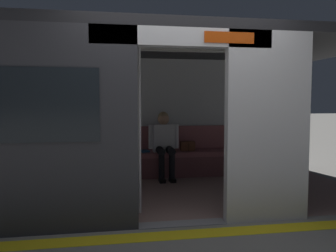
{
  "coord_description": "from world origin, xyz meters",
  "views": [
    {
      "loc": [
        0.78,
        3.68,
        1.39
      ],
      "look_at": [
        -0.06,
        -1.35,
        1.01
      ],
      "focal_mm": 36.44,
      "sensor_mm": 36.0,
      "label": 1
    }
  ],
  "objects_px": {
    "book": "(145,151)",
    "person_seated": "(164,140)",
    "grab_pole_door": "(140,127)",
    "train_car": "(160,91)",
    "handbag": "(188,146)",
    "bench_seat": "(155,158)"
  },
  "relations": [
    {
      "from": "train_car",
      "to": "grab_pole_door",
      "type": "height_order",
      "value": "train_car"
    },
    {
      "from": "book",
      "to": "person_seated",
      "type": "bearing_deg",
      "value": 153.93
    },
    {
      "from": "bench_seat",
      "to": "book",
      "type": "distance_m",
      "value": 0.23
    },
    {
      "from": "handbag",
      "to": "grab_pole_door",
      "type": "bearing_deg",
      "value": 62.16
    },
    {
      "from": "bench_seat",
      "to": "book",
      "type": "bearing_deg",
      "value": -17.98
    },
    {
      "from": "person_seated",
      "to": "grab_pole_door",
      "type": "height_order",
      "value": "grab_pole_door"
    },
    {
      "from": "grab_pole_door",
      "to": "handbag",
      "type": "bearing_deg",
      "value": -117.84
    },
    {
      "from": "person_seated",
      "to": "book",
      "type": "relative_size",
      "value": 5.41
    },
    {
      "from": "book",
      "to": "grab_pole_door",
      "type": "distance_m",
      "value": 2.11
    },
    {
      "from": "person_seated",
      "to": "grab_pole_door",
      "type": "bearing_deg",
      "value": 72.45
    },
    {
      "from": "handbag",
      "to": "book",
      "type": "bearing_deg",
      "value": 0.53
    },
    {
      "from": "bench_seat",
      "to": "handbag",
      "type": "height_order",
      "value": "handbag"
    },
    {
      "from": "train_car",
      "to": "person_seated",
      "type": "height_order",
      "value": "train_car"
    },
    {
      "from": "handbag",
      "to": "book",
      "type": "xyz_separation_m",
      "value": [
        0.8,
        0.01,
        -0.07
      ]
    },
    {
      "from": "bench_seat",
      "to": "person_seated",
      "type": "bearing_deg",
      "value": 162.04
    },
    {
      "from": "train_car",
      "to": "book",
      "type": "relative_size",
      "value": 29.09
    },
    {
      "from": "train_car",
      "to": "book",
      "type": "height_order",
      "value": "train_car"
    },
    {
      "from": "person_seated",
      "to": "grab_pole_door",
      "type": "distance_m",
      "value": 2.02
    },
    {
      "from": "book",
      "to": "handbag",
      "type": "bearing_deg",
      "value": 172.43
    },
    {
      "from": "bench_seat",
      "to": "book",
      "type": "height_order",
      "value": "book"
    },
    {
      "from": "bench_seat",
      "to": "grab_pole_door",
      "type": "relative_size",
      "value": 1.45
    },
    {
      "from": "train_car",
      "to": "handbag",
      "type": "relative_size",
      "value": 24.62
    }
  ]
}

